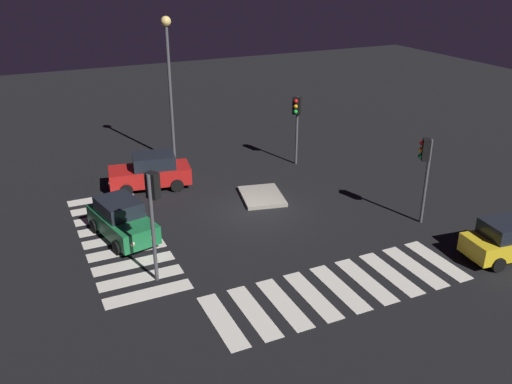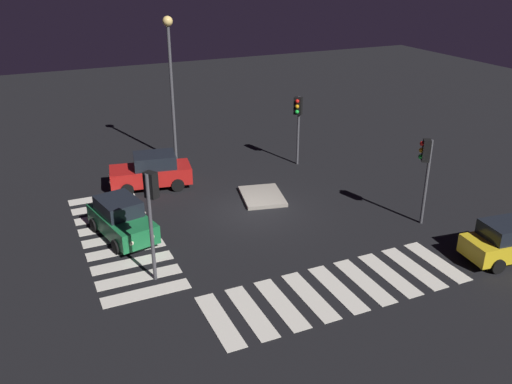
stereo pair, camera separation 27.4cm
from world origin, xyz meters
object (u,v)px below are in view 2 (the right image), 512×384
at_px(traffic_island, 262,196).
at_px(car_yellow, 509,241).
at_px(car_green, 121,219).
at_px(street_lamp, 170,66).
at_px(traffic_light_west, 298,114).
at_px(car_red, 152,171).
at_px(traffic_light_east, 152,200).
at_px(traffic_light_north, 426,161).

distance_m(traffic_island, car_yellow, 11.40).
bearing_deg(car_green, street_lamp, 137.39).
relative_size(car_green, car_yellow, 1.06).
distance_m(car_green, car_yellow, 15.89).
distance_m(car_yellow, traffic_light_west, 13.33).
xyz_separation_m(traffic_island, car_yellow, (9.42, 6.39, 0.71)).
bearing_deg(traffic_island, street_lamp, -161.82).
height_order(car_green, car_yellow, car_green).
relative_size(car_red, street_lamp, 0.53).
height_order(traffic_island, car_green, car_green).
bearing_deg(traffic_light_east, traffic_light_north, -34.85).
xyz_separation_m(car_red, traffic_light_north, (9.06, 9.92, 2.11)).
distance_m(traffic_island, street_lamp, 9.27).
bearing_deg(traffic_light_west, car_red, -46.33).
relative_size(traffic_island, car_yellow, 0.78).
height_order(traffic_light_north, street_lamp, street_lamp).
relative_size(car_yellow, street_lamp, 0.47).
relative_size(traffic_light_north, traffic_light_west, 0.99).
bearing_deg(traffic_light_west, traffic_light_east, -6.15).
bearing_deg(car_green, traffic_light_east, -4.51).
distance_m(car_yellow, car_red, 17.10).
bearing_deg(car_red, traffic_island, 151.41).
distance_m(car_yellow, street_lamp, 19.30).
height_order(traffic_island, car_red, car_red).
distance_m(car_yellow, traffic_light_east, 14.00).
height_order(car_red, traffic_light_north, traffic_light_north).
bearing_deg(traffic_light_north, traffic_light_west, -46.99).
bearing_deg(car_yellow, street_lamp, 124.44).
bearing_deg(street_lamp, traffic_light_west, 59.27).
distance_m(traffic_light_north, street_lamp, 14.89).
xyz_separation_m(car_green, car_yellow, (8.23, 13.59, -0.03)).
height_order(car_green, traffic_light_west, traffic_light_west).
bearing_deg(car_yellow, traffic_light_east, 168.02).
xyz_separation_m(car_green, traffic_light_east, (3.83, 0.52, 2.39)).
distance_m(traffic_light_west, street_lamp, 7.58).
height_order(traffic_island, car_yellow, car_yellow).
xyz_separation_m(traffic_island, car_red, (-3.65, -4.64, 0.80)).
bearing_deg(street_lamp, car_red, -33.53).
xyz_separation_m(traffic_light_east, traffic_light_west, (-8.49, 10.49, -0.20)).
distance_m(car_yellow, traffic_light_north, 4.70).
height_order(car_green, traffic_light_north, traffic_light_north).
relative_size(traffic_light_north, street_lamp, 0.48).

